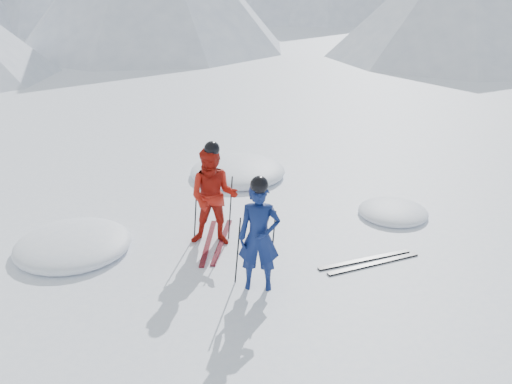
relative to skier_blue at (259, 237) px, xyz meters
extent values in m
plane|color=white|center=(1.94, 0.59, -0.84)|extent=(160.00, 160.00, 0.00)
imported|color=#0D1C52|center=(0.00, 0.00, 0.00)|extent=(0.69, 0.53, 1.69)
imported|color=#A9180D|center=(-0.54, 1.51, 0.03)|extent=(0.98, 0.85, 1.75)
cylinder|color=black|center=(-0.30, 0.15, -0.28)|extent=(0.11, 0.08, 1.12)
cylinder|color=black|center=(0.25, 0.25, -0.28)|extent=(0.11, 0.07, 1.12)
cylinder|color=black|center=(-0.84, 1.76, -0.26)|extent=(0.12, 0.09, 1.17)
cylinder|color=black|center=(-0.24, 1.66, -0.26)|extent=(0.12, 0.08, 1.17)
cube|color=black|center=(-0.66, 1.51, -0.83)|extent=(0.43, 1.68, 0.03)
cube|color=black|center=(-0.42, 1.51, -0.83)|extent=(0.54, 1.66, 0.03)
cube|color=black|center=(1.85, 0.51, -0.83)|extent=(1.68, 0.44, 0.03)
cube|color=black|center=(1.95, 0.36, -0.83)|extent=(1.67, 0.50, 0.03)
ellipsoid|color=white|center=(-2.96, 1.64, -0.84)|extent=(1.97, 1.97, 0.43)
ellipsoid|color=white|center=(3.00, 2.13, -0.84)|extent=(1.35, 1.35, 0.30)
ellipsoid|color=white|center=(0.26, 4.73, -0.84)|extent=(2.19, 2.19, 0.48)
camera|label=1|loc=(-1.13, -6.93, 3.66)|focal=38.00mm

